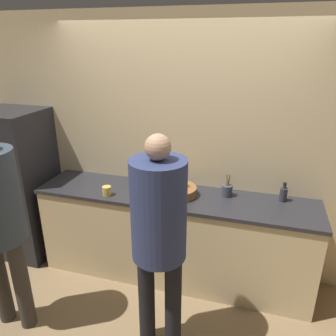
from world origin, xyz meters
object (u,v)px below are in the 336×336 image
bottle_clear (143,190)px  cup_yellow (107,191)px  bottle_dark (283,194)px  person_center (159,227)px  refrigerator (19,184)px  fruit_bowl (177,191)px  utensil_crock (227,190)px

bottle_clear → cup_yellow: bearing=-174.2°
bottle_dark → bottle_clear: bearing=-165.9°
person_center → bottle_clear: size_ratio=8.41×
refrigerator → bottle_clear: (1.52, -0.13, 0.19)m
fruit_bowl → cup_yellow: fruit_bowl is taller
refrigerator → cup_yellow: refrigerator is taller
person_center → fruit_bowl: (-0.08, 0.84, -0.11)m
person_center → bottle_dark: 1.33m
bottle_dark → person_center: bearing=-131.7°
refrigerator → utensil_crock: (2.27, 0.14, 0.17)m
person_center → bottle_clear: 0.78m
bottle_clear → cup_yellow: 0.36m
refrigerator → bottle_dark: (2.78, 0.18, 0.18)m
utensil_crock → person_center: bearing=-111.4°
utensil_crock → bottle_clear: size_ratio=1.09×
refrigerator → cup_yellow: size_ratio=18.28×
utensil_crock → cup_yellow: 1.15m
bottle_clear → person_center: bearing=-61.1°
utensil_crock → cup_yellow: utensil_crock is taller
person_center → bottle_clear: (-0.37, 0.68, -0.07)m
bottle_dark → cup_yellow: (-1.61, -0.35, -0.03)m
bottle_dark → cup_yellow: 1.65m
fruit_bowl → utensil_crock: size_ratio=1.60×
fruit_bowl → bottle_clear: bottle_clear is taller
person_center → cup_yellow: bearing=138.8°
person_center → cup_yellow: size_ratio=19.54×
bottle_clear → utensil_crock: bearing=20.2°
fruit_bowl → bottle_clear: 0.33m
fruit_bowl → utensil_crock: 0.47m
fruit_bowl → person_center: bearing=-84.3°
fruit_bowl → bottle_clear: size_ratio=1.74×
person_center → cup_yellow: person_center is taller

